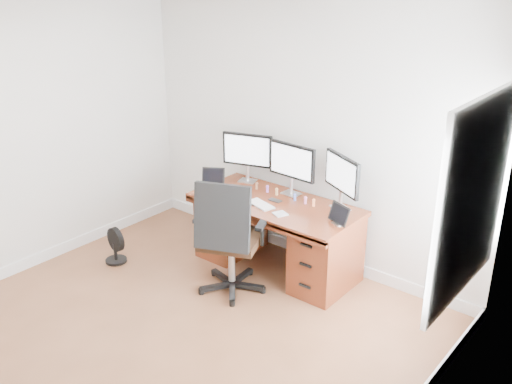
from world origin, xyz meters
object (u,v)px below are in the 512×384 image
Objects in this scene: floor_fan at (115,246)px; office_chair at (230,256)px; monitor_center at (292,163)px; keyboard at (261,204)px; desk at (277,233)px.

office_chair is at bearing 21.65° from floor_fan.
monitor_center reaches higher than keyboard.
keyboard is (-0.06, -0.18, 0.36)m from desk.
monitor_center is at bearing 48.92° from floor_fan.
monitor_center is (1.39, 1.21, 0.90)m from floor_fan.
floor_fan is at bearing -133.69° from keyboard.
office_chair is 3.04× the size of floor_fan.
monitor_center is at bearing 97.68° from keyboard.
floor_fan is 0.70× the size of monitor_center.
desk is 0.72m from monitor_center.
monitor_center reaches higher than desk.
office_chair is 3.87× the size of keyboard.
floor_fan is 1.28× the size of keyboard.
floor_fan is at bearing 170.38° from office_chair.
office_chair is at bearing -95.48° from desk.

